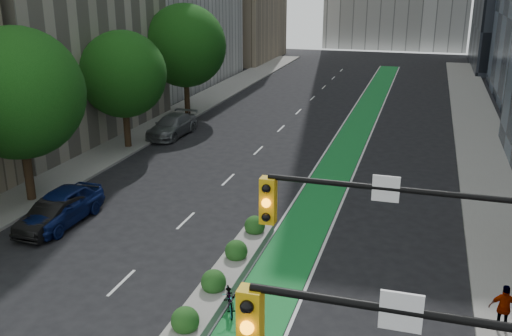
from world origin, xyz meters
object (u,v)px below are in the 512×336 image
Objects in this scene: median_planter at (224,275)px; parked_car_left_far at (172,126)px; bicycle at (230,298)px; parked_car_left_near at (62,206)px; parked_car_left_mid at (53,215)px; pedestrian_far at (504,308)px.

parked_car_left_far reaches higher than median_planter.
median_planter is 5.92× the size of bicycle.
median_planter is at bearing -18.12° from parked_car_left_near.
parked_car_left_near reaches higher than median_planter.
pedestrian_far is (18.64, -2.84, 0.27)m from parked_car_left_mid.
median_planter is 1.77m from bicycle.
parked_car_left_far reaches higher than parked_car_left_mid.
parked_car_left_far is at bearing -43.02° from pedestrian_far.
parked_car_left_far is (-1.63, 16.26, 0.08)m from parked_car_left_mid.
median_planter is 2.11× the size of parked_car_left_near.
parked_car_left_near reaches higher than bicycle.
median_planter is 21.55m from parked_car_left_far.
bicycle is 0.34× the size of parked_car_left_far.
parked_car_left_near is at bearing 92.44° from parked_car_left_mid.
parked_car_left_far is at bearing 94.85° from bicycle.
parked_car_left_mid is at bearing -88.81° from parked_car_left_near.
parked_car_left_near is at bearing 129.93° from bicycle.
parked_car_left_near is 15.68m from parked_car_left_far.
parked_car_left_near is (-9.88, 4.68, 0.37)m from bicycle.
pedestrian_far is (18.64, -3.50, 0.12)m from parked_car_left_near.
pedestrian_far is at bearing -41.01° from parked_car_left_far.
pedestrian_far is (8.77, 1.18, 0.49)m from bicycle.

